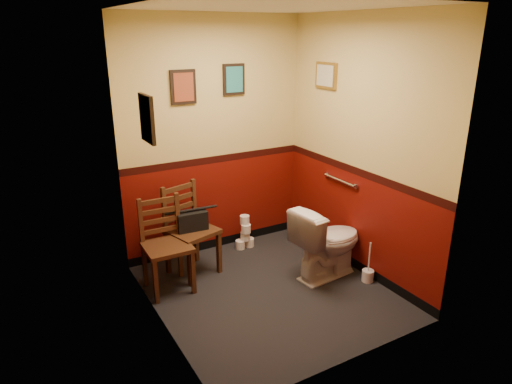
% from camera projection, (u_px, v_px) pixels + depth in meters
% --- Properties ---
extents(floor, '(2.20, 2.40, 0.00)m').
position_uv_depth(floor, '(268.00, 292.00, 4.64)').
color(floor, black).
rests_on(floor, ground).
extents(ceiling, '(2.20, 2.40, 0.00)m').
position_uv_depth(ceiling, '(271.00, 6.00, 3.75)').
color(ceiling, silver).
rests_on(ceiling, ground).
extents(wall_back, '(2.20, 0.00, 2.70)m').
position_uv_depth(wall_back, '(214.00, 139.00, 5.18)').
color(wall_back, '#5A0C06').
rests_on(wall_back, ground).
extents(wall_front, '(2.20, 0.00, 2.70)m').
position_uv_depth(wall_front, '(358.00, 204.00, 3.21)').
color(wall_front, '#5A0C06').
rests_on(wall_front, ground).
extents(wall_left, '(0.00, 2.40, 2.70)m').
position_uv_depth(wall_left, '(153.00, 183.00, 3.68)').
color(wall_left, '#5A0C06').
rests_on(wall_left, ground).
extents(wall_right, '(0.00, 2.40, 2.70)m').
position_uv_depth(wall_right, '(360.00, 149.00, 4.71)').
color(wall_right, '#5A0C06').
rests_on(wall_right, ground).
extents(grab_bar, '(0.05, 0.56, 0.06)m').
position_uv_depth(grab_bar, '(340.00, 180.00, 5.03)').
color(grab_bar, silver).
rests_on(grab_bar, wall_right).
extents(framed_print_back_a, '(0.28, 0.04, 0.36)m').
position_uv_depth(framed_print_back_a, '(183.00, 87.00, 4.80)').
color(framed_print_back_a, black).
rests_on(framed_print_back_a, wall_back).
extents(framed_print_back_b, '(0.26, 0.04, 0.34)m').
position_uv_depth(framed_print_back_b, '(234.00, 79.00, 5.06)').
color(framed_print_back_b, black).
rests_on(framed_print_back_b, wall_back).
extents(framed_print_left, '(0.04, 0.30, 0.38)m').
position_uv_depth(framed_print_left, '(147.00, 119.00, 3.60)').
color(framed_print_left, black).
rests_on(framed_print_left, wall_left).
extents(framed_print_right, '(0.04, 0.34, 0.28)m').
position_uv_depth(framed_print_right, '(326.00, 76.00, 4.96)').
color(framed_print_right, olive).
rests_on(framed_print_right, wall_right).
extents(toilet, '(0.85, 0.53, 0.79)m').
position_uv_depth(toilet, '(328.00, 242.00, 4.83)').
color(toilet, white).
rests_on(toilet, floor).
extents(toilet_brush, '(0.12, 0.12, 0.45)m').
position_uv_depth(toilet_brush, '(368.00, 275.00, 4.82)').
color(toilet_brush, silver).
rests_on(toilet_brush, floor).
extents(chair_left, '(0.46, 0.46, 0.95)m').
position_uv_depth(chair_left, '(166.00, 245.00, 4.57)').
color(chair_left, '#4A2A16').
rests_on(chair_left, floor).
extents(chair_right, '(0.57, 0.57, 0.98)m').
position_uv_depth(chair_right, '(190.00, 230.00, 4.88)').
color(chair_right, '#4A2A16').
rests_on(chair_right, floor).
extents(handbag, '(0.33, 0.19, 0.24)m').
position_uv_depth(handbag, '(192.00, 220.00, 4.81)').
color(handbag, black).
rests_on(handbag, chair_right).
extents(tp_stack, '(0.24, 0.15, 0.42)m').
position_uv_depth(tp_stack, '(245.00, 234.00, 5.53)').
color(tp_stack, silver).
rests_on(tp_stack, floor).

